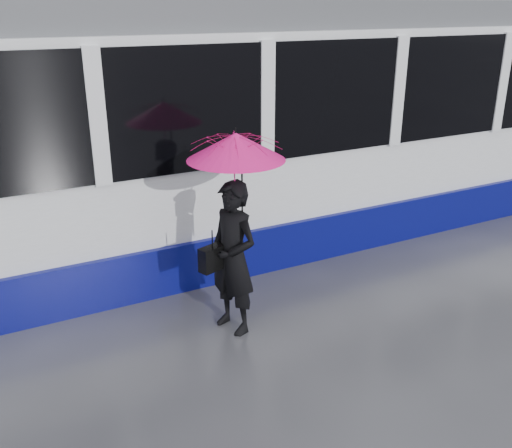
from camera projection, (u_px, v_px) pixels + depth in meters
ground at (252, 334)px, 6.11m from camera, size 90.00×90.00×0.00m
rails at (172, 250)px, 8.17m from camera, size 34.00×1.51×0.02m
tram at (118, 143)px, 7.30m from camera, size 26.00×2.56×3.35m
woman at (233, 258)px, 5.93m from camera, size 0.57×0.70×1.66m
umbrella at (236, 165)px, 5.59m from camera, size 1.23×1.23×1.12m
handbag at (213, 258)px, 5.84m from camera, size 0.32×0.22×0.44m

